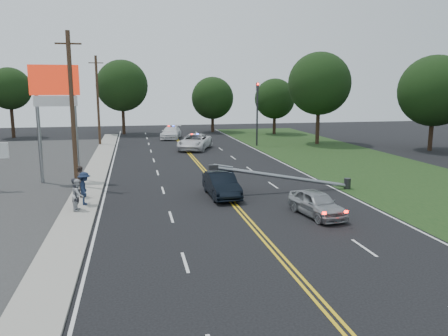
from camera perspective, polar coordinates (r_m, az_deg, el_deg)
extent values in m
plane|color=black|center=(19.45, 5.20, -9.10)|extent=(120.00, 120.00, 0.00)
cube|color=#9B978C|center=(28.41, -17.49, -3.14)|extent=(1.80, 70.00, 0.12)
cube|color=black|center=(34.02, 22.31, -1.34)|extent=(12.00, 80.00, 0.01)
cube|color=gold|center=(28.78, -0.60, -2.57)|extent=(0.36, 80.00, 0.00)
cylinder|color=gray|center=(32.26, -23.00, 4.29)|extent=(0.24, 0.24, 7.00)
cylinder|color=gray|center=(31.89, -18.76, 4.51)|extent=(0.24, 0.24, 7.00)
cube|color=#B3200B|center=(31.92, -21.31, 10.66)|extent=(3.20, 0.35, 2.00)
cube|color=white|center=(31.93, -21.14, 8.15)|extent=(2.80, 0.30, 0.70)
cylinder|color=#2D2D30|center=(49.55, 4.35, 6.95)|extent=(0.20, 0.20, 7.00)
cube|color=#2D2D30|center=(49.46, 4.40, 10.54)|extent=(0.28, 0.28, 0.90)
sphere|color=#FF0C07|center=(49.30, 4.46, 10.89)|extent=(0.22, 0.22, 0.22)
cylinder|color=#2D2D30|center=(29.53, 15.80, -1.96)|extent=(0.44, 0.44, 0.70)
cylinder|color=gray|center=(27.64, 7.69, -1.15)|extent=(8.90, 0.24, 1.80)
cube|color=#2D2D30|center=(26.36, -1.39, 0.11)|extent=(0.55, 0.32, 0.30)
cylinder|color=#382619|center=(29.79, -19.19, 7.00)|extent=(0.28, 0.28, 10.00)
cube|color=#382619|center=(29.87, -19.69, 15.06)|extent=(1.60, 0.10, 0.10)
cylinder|color=#382619|center=(51.67, -16.15, 8.39)|extent=(0.28, 0.28, 10.00)
cube|color=#382619|center=(51.72, -16.39, 13.04)|extent=(1.60, 0.10, 0.10)
cylinder|color=black|center=(63.97, -25.88, 5.25)|extent=(0.44, 0.44, 3.71)
sphere|color=black|center=(63.80, -26.21, 9.30)|extent=(5.43, 5.43, 5.43)
cylinder|color=black|center=(63.52, -13.00, 6.10)|extent=(0.44, 0.44, 3.93)
sphere|color=black|center=(63.36, -13.18, 10.43)|extent=(7.12, 7.12, 7.12)
cylinder|color=black|center=(65.03, -1.50, 6.00)|extent=(0.44, 0.44, 2.90)
sphere|color=black|center=(64.85, -1.52, 9.12)|extent=(6.15, 6.15, 6.15)
cylinder|color=black|center=(62.68, 6.58, 5.76)|extent=(0.44, 0.44, 2.88)
sphere|color=black|center=(62.49, 6.65, 8.98)|extent=(5.64, 5.64, 5.64)
cylinder|color=black|center=(52.24, 12.13, 5.30)|extent=(0.44, 0.44, 4.04)
sphere|color=black|center=(52.05, 12.34, 10.72)|extent=(7.17, 7.17, 7.17)
cylinder|color=black|center=(50.47, 25.41, 4.10)|extent=(0.44, 0.44, 3.59)
sphere|color=black|center=(50.25, 25.80, 9.06)|extent=(7.25, 7.25, 7.25)
imported|color=black|center=(26.34, -0.34, -2.19)|extent=(1.69, 4.48, 1.46)
imported|color=#94979B|center=(22.91, 12.02, -4.54)|extent=(2.15, 4.07, 1.32)
imported|color=silver|center=(46.63, -3.84, 3.44)|extent=(4.74, 6.52, 1.65)
imported|color=white|center=(56.96, -6.91, 4.63)|extent=(3.43, 5.82, 1.58)
imported|color=#222229|center=(24.25, -18.76, -3.26)|extent=(0.49, 0.68, 1.72)
imported|color=silver|center=(24.22, -18.54, -3.31)|extent=(0.75, 0.90, 1.68)
imported|color=#1A2641|center=(25.24, -17.75, -2.55)|extent=(0.80, 1.25, 1.83)
imported|color=#4F433F|center=(27.04, -18.21, -1.68)|extent=(0.60, 1.15, 1.88)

